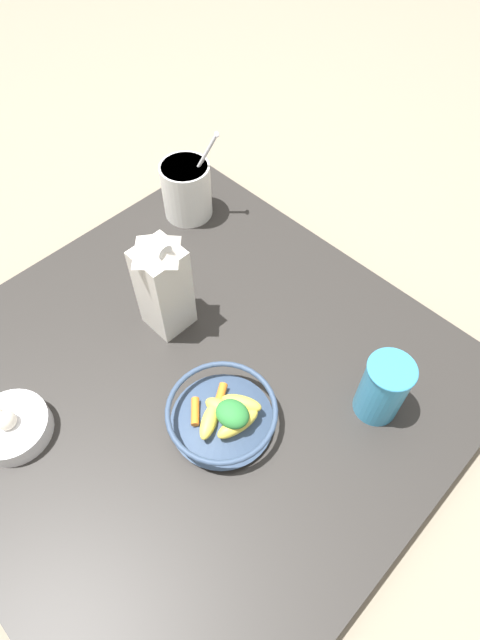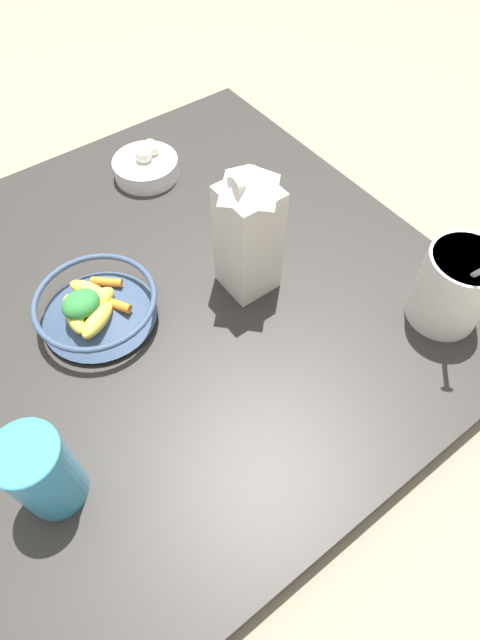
% 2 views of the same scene
% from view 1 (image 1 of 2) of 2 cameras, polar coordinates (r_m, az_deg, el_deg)
% --- Properties ---
extents(ground_plane, '(6.00, 6.00, 0.00)m').
position_cam_1_polar(ground_plane, '(1.03, -5.49, -7.78)').
color(ground_plane, gray).
extents(countertop, '(0.95, 0.95, 0.05)m').
position_cam_1_polar(countertop, '(1.01, -5.60, -7.13)').
color(countertop, '#2D2B28').
rests_on(countertop, ground_plane).
extents(fruit_bowl, '(0.20, 0.20, 0.08)m').
position_cam_1_polar(fruit_bowl, '(0.91, -1.97, -10.72)').
color(fruit_bowl, '#384C6B').
rests_on(fruit_bowl, countertop).
extents(milk_carton, '(0.08, 0.08, 0.25)m').
position_cam_1_polar(milk_carton, '(0.97, -8.86, 4.38)').
color(milk_carton, silver).
rests_on(milk_carton, countertop).
extents(yogurt_tub, '(0.13, 0.12, 0.23)m').
position_cam_1_polar(yogurt_tub, '(1.23, -6.14, 14.81)').
color(yogurt_tub, white).
rests_on(yogurt_tub, countertop).
extents(drinking_cup, '(0.09, 0.09, 0.14)m').
position_cam_1_polar(drinking_cup, '(0.92, 16.06, -7.46)').
color(drinking_cup, '#3893C6').
rests_on(drinking_cup, countertop).
extents(garlic_bowl, '(0.13, 0.13, 0.07)m').
position_cam_1_polar(garlic_bowl, '(1.00, -24.70, -10.97)').
color(garlic_bowl, white).
rests_on(garlic_bowl, countertop).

